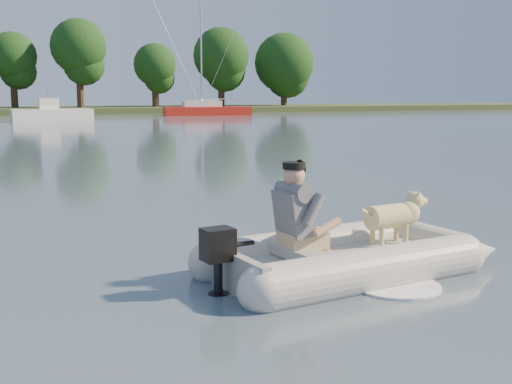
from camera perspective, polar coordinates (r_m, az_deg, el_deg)
name	(u,v)px	position (r m, az deg, el deg)	size (l,w,h in m)	color
water	(338,289)	(7.27, 7.34, -8.56)	(160.00, 160.00, 0.00)	slate
shore_bank	(41,111)	(68.18, -18.57, 6.85)	(160.00, 12.00, 0.70)	#47512D
dinghy	(349,220)	(7.82, 8.28, -2.52)	(4.91, 3.36, 1.47)	#ABAAA6
man	(295,210)	(7.40, 3.50, -1.57)	(0.77, 0.66, 1.15)	slate
dog	(390,221)	(8.31, 11.78, -2.51)	(0.99, 0.35, 0.66)	tan
outboard_motor	(218,264)	(6.96, -3.40, -6.43)	(0.44, 0.31, 0.84)	black
motorboat	(52,106)	(49.44, -17.70, 7.30)	(5.86, 2.25, 2.48)	white
sailboat	(206,110)	(59.52, -4.44, 7.27)	(8.12, 3.19, 10.88)	#B52014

